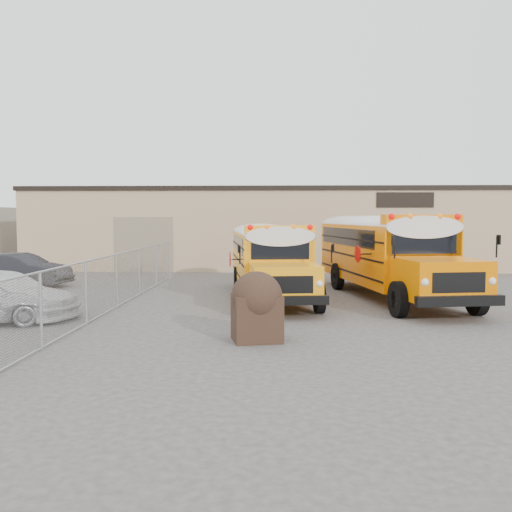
{
  "coord_description": "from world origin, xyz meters",
  "views": [
    {
      "loc": [
        -0.58,
        -15.56,
        3.04
      ],
      "look_at": [
        -1.46,
        4.97,
        1.6
      ],
      "focal_mm": 40.0,
      "sensor_mm": 36.0,
      "label": 1
    }
  ],
  "objects_px": {
    "school_bus_left": "(256,246)",
    "car_white": "(4,295)",
    "tarp_bundle": "(257,305)",
    "school_bus_right": "(339,241)",
    "car_dark": "(21,270)"
  },
  "relations": [
    {
      "from": "school_bus_left",
      "to": "car_white",
      "type": "distance_m",
      "value": 12.81
    },
    {
      "from": "tarp_bundle",
      "to": "car_white",
      "type": "xyz_separation_m",
      "value": [
        -7.69,
        2.85,
        -0.18
      ]
    },
    {
      "from": "school_bus_left",
      "to": "school_bus_right",
      "type": "xyz_separation_m",
      "value": [
        4.03,
        0.91,
        0.21
      ]
    },
    {
      "from": "school_bus_right",
      "to": "car_white",
      "type": "height_order",
      "value": "school_bus_right"
    },
    {
      "from": "car_dark",
      "to": "school_bus_left",
      "type": "bearing_deg",
      "value": -62.97
    },
    {
      "from": "school_bus_right",
      "to": "car_dark",
      "type": "relative_size",
      "value": 2.53
    },
    {
      "from": "school_bus_right",
      "to": "car_white",
      "type": "bearing_deg",
      "value": -133.96
    },
    {
      "from": "car_white",
      "to": "car_dark",
      "type": "distance_m",
      "value": 8.1
    },
    {
      "from": "school_bus_left",
      "to": "car_dark",
      "type": "distance_m",
      "value": 10.58
    },
    {
      "from": "school_bus_left",
      "to": "tarp_bundle",
      "type": "xyz_separation_m",
      "value": [
        0.6,
        -13.47,
        -0.73
      ]
    },
    {
      "from": "school_bus_left",
      "to": "car_dark",
      "type": "height_order",
      "value": "school_bus_left"
    },
    {
      "from": "school_bus_right",
      "to": "tarp_bundle",
      "type": "distance_m",
      "value": 14.81
    },
    {
      "from": "school_bus_right",
      "to": "car_dark",
      "type": "bearing_deg",
      "value": -164.16
    },
    {
      "from": "school_bus_left",
      "to": "car_dark",
      "type": "xyz_separation_m",
      "value": [
        -10.08,
        -3.1,
        -0.89
      ]
    },
    {
      "from": "tarp_bundle",
      "to": "car_white",
      "type": "height_order",
      "value": "tarp_bundle"
    }
  ]
}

